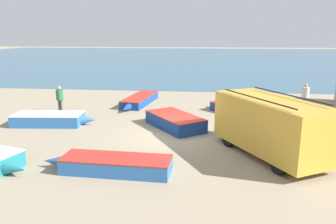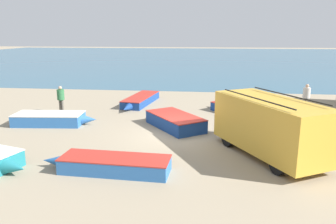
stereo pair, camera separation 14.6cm
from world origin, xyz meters
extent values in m
plane|color=gray|center=(0.00, 0.00, 0.00)|extent=(200.00, 200.00, 0.00)
cube|color=#33607A|center=(0.00, 52.00, 0.00)|extent=(120.00, 80.00, 0.01)
cube|color=gold|center=(3.93, -2.28, 1.28)|extent=(4.22, 5.42, 1.99)
cube|color=black|center=(2.66, -0.02, 0.73)|extent=(1.65, 0.98, 0.90)
cube|color=#1E232D|center=(2.70, -0.09, 1.88)|extent=(1.56, 0.91, 0.64)
cylinder|color=black|center=(2.40, -1.33, 0.34)|extent=(0.53, 0.71, 0.69)
cylinder|color=black|center=(3.92, -0.48, 0.34)|extent=(0.53, 0.71, 0.69)
cylinder|color=black|center=(3.94, -4.09, 0.34)|extent=(0.53, 0.71, 0.69)
cylinder|color=black|center=(5.45, -3.24, 0.34)|extent=(0.53, 0.71, 0.69)
cylinder|color=black|center=(3.25, -2.66, 2.39)|extent=(2.08, 3.67, 0.05)
cylinder|color=black|center=(4.61, -1.91, 2.39)|extent=(2.08, 3.67, 0.05)
cube|color=navy|center=(-0.14, 1.25, 0.32)|extent=(3.37, 3.73, 0.63)
cone|color=navy|center=(-1.38, 2.93, 0.32)|extent=(0.93, 0.96, 0.60)
cube|color=#B22D23|center=(-0.14, 1.25, 0.57)|extent=(1.35, 1.07, 0.05)
cube|color=#B22D23|center=(-0.14, 1.25, 0.65)|extent=(3.41, 3.77, 0.04)
cube|color=#2D66AD|center=(-1.69, -4.53, 0.25)|extent=(3.87, 1.40, 0.51)
cone|color=#2D66AD|center=(-4.01, -4.42, 0.25)|extent=(0.86, 0.52, 0.48)
cube|color=#B22D23|center=(-1.69, -4.53, 0.44)|extent=(0.25, 1.13, 0.05)
cube|color=#B22D23|center=(-1.69, -4.53, 0.53)|extent=(3.91, 1.42, 0.04)
cube|color=navy|center=(3.47, 4.85, 0.26)|extent=(3.54, 3.49, 0.51)
cone|color=navy|center=(2.02, 6.24, 0.26)|extent=(0.86, 0.86, 0.49)
cube|color=#B22D23|center=(3.47, 4.85, 0.45)|extent=(1.20, 1.24, 0.05)
cube|color=#B22D23|center=(3.47, 4.85, 0.53)|extent=(3.57, 3.52, 0.04)
cube|color=navy|center=(-3.07, 6.93, 0.25)|extent=(1.94, 4.55, 0.49)
cone|color=navy|center=(-3.45, 4.27, 0.25)|extent=(0.60, 1.02, 0.47)
cube|color=#B22D23|center=(-3.07, 6.93, 0.43)|extent=(1.24, 0.37, 0.05)
cube|color=#B22D23|center=(-3.07, 6.93, 0.51)|extent=(1.96, 4.59, 0.04)
cone|color=#234CA3|center=(7.02, -0.20, 0.24)|extent=(0.78, 0.83, 0.45)
cube|color=#2D66AD|center=(-6.89, 1.07, 0.29)|extent=(3.66, 1.84, 0.57)
cone|color=#2D66AD|center=(-4.74, 1.26, 0.29)|extent=(0.82, 0.61, 0.54)
cube|color=silver|center=(-6.89, 1.07, 0.51)|extent=(0.33, 1.42, 0.05)
cube|color=silver|center=(-6.89, 1.07, 0.59)|extent=(3.70, 1.86, 0.04)
cone|color=#1E757F|center=(-4.99, -5.24, 0.30)|extent=(0.94, 0.77, 0.56)
cylinder|color=#5B564C|center=(-7.33, 3.76, 0.40)|extent=(0.15, 0.15, 0.79)
cylinder|color=#5B564C|center=(-7.49, 3.79, 0.40)|extent=(0.15, 0.15, 0.79)
cylinder|color=#2D6B3D|center=(-7.41, 3.77, 1.11)|extent=(0.43, 0.43, 0.63)
sphere|color=tan|center=(-7.41, 3.77, 1.53)|extent=(0.21, 0.21, 0.21)
cylinder|color=#5B564C|center=(7.61, 5.93, 0.41)|extent=(0.15, 0.15, 0.82)
cylinder|color=#5B564C|center=(7.67, 6.09, 0.41)|extent=(0.15, 0.15, 0.82)
cylinder|color=silver|center=(7.64, 6.01, 1.14)|extent=(0.44, 0.44, 0.65)
sphere|color=tan|center=(7.64, 6.01, 1.58)|extent=(0.22, 0.22, 0.22)
camera|label=1|loc=(1.27, -14.98, 4.76)|focal=35.00mm
camera|label=2|loc=(1.42, -14.96, 4.76)|focal=35.00mm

